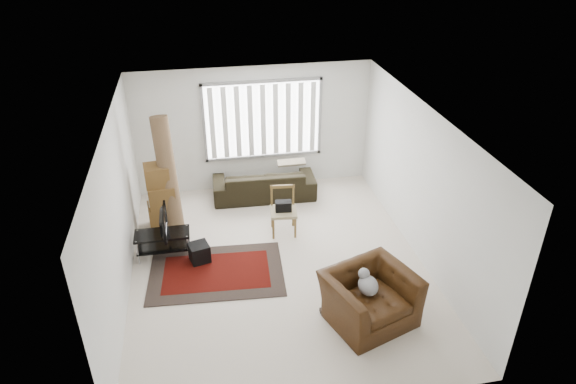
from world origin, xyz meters
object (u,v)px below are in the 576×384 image
object	(u,v)px
tv_stand	(163,239)
armchair	(370,295)
side_chair	(283,209)
moving_boxes	(161,199)
sofa	(264,179)

from	to	relation	value
tv_stand	armchair	size ratio (longest dim) A/B	0.62
tv_stand	armchair	xyz separation A→B (m)	(3.07, -2.22, 0.12)
side_chair	armchair	size ratio (longest dim) A/B	0.59
side_chair	moving_boxes	bearing A→B (deg)	170.35
tv_stand	sofa	size ratio (longest dim) A/B	0.44
sofa	side_chair	xyz separation A→B (m)	(0.16, -1.42, 0.09)
side_chair	armchair	xyz separation A→B (m)	(0.83, -2.59, -0.04)
moving_boxes	side_chair	bearing A→B (deg)	-15.19
tv_stand	moving_boxes	world-z (taller)	moving_boxes
armchair	moving_boxes	bearing A→B (deg)	114.62
tv_stand	side_chair	bearing A→B (deg)	9.43
moving_boxes	sofa	world-z (taller)	moving_boxes
armchair	sofa	bearing A→B (deg)	84.56
side_chair	tv_stand	bearing A→B (deg)	-165.04
tv_stand	sofa	bearing A→B (deg)	40.81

